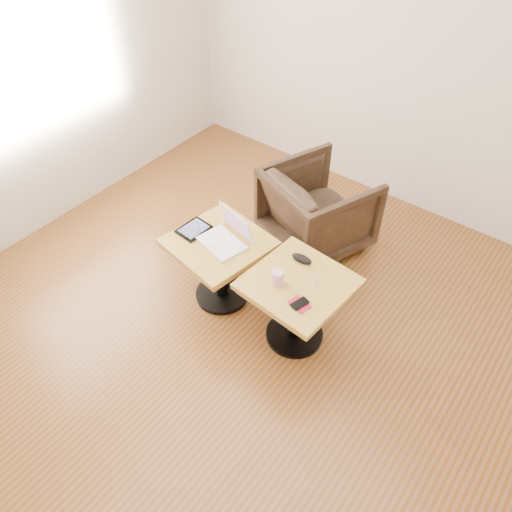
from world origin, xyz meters
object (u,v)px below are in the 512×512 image
Objects in this scene: side_table_left at (220,256)px; side_table_right at (298,296)px; striped_cup at (278,278)px; laptop at (226,236)px; armchair at (318,209)px.

side_table_left is 0.65m from side_table_right.
side_table_right is 6.66× the size of striped_cup.
laptop is 0.48× the size of armchair.
armchair is at bearing 92.00° from laptop.
side_table_right is at bearing 11.61° from laptop.
side_table_left and side_table_right have the same top height.
armchair reaches higher than side_table_right.
striped_cup is (-0.10, -0.09, 0.19)m from side_table_right.
laptop reaches higher than striped_cup.
side_table_right is 0.23m from striped_cup.
side_table_left is 0.59m from striped_cup.
side_table_left is at bearing 97.70° from armchair.
armchair is (0.17, 0.92, -0.26)m from laptop.
side_table_right is at bearing 135.70° from armchair.
side_table_left is 1.94× the size of laptop.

